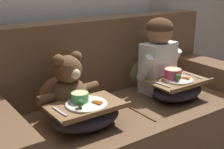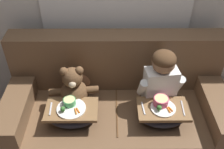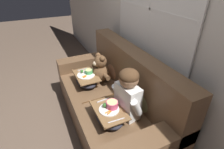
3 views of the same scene
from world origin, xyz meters
name	(u,v)px [view 3 (image 3 of 3)]	position (x,y,z in m)	size (l,w,h in m)	color
ground_plane	(108,122)	(0.00, 0.00, 0.00)	(14.00, 14.00, 0.00)	brown
wall_back_with_window	(152,24)	(0.00, 0.56, 1.31)	(8.00, 0.08, 2.60)	beige
couch	(113,101)	(0.00, 0.07, 0.36)	(1.97, 0.90, 1.02)	brown
throw_pillow_behind_child	(144,97)	(0.38, 0.27, 0.63)	(0.35, 0.17, 0.36)	#898456
throw_pillow_behind_teddy	(114,67)	(-0.38, 0.27, 0.63)	(0.34, 0.17, 0.36)	#B2754C
child_figure	(128,91)	(0.38, 0.06, 0.77)	(0.41, 0.22, 0.56)	white
teddy_bear	(100,70)	(-0.38, 0.05, 0.64)	(0.44, 0.31, 0.41)	brown
lap_tray_child	(109,114)	(0.38, -0.15, 0.55)	(0.42, 0.29, 0.22)	#2D2D38
lap_tray_teddy	(86,79)	(-0.38, -0.15, 0.54)	(0.44, 0.29, 0.21)	#2D2D38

